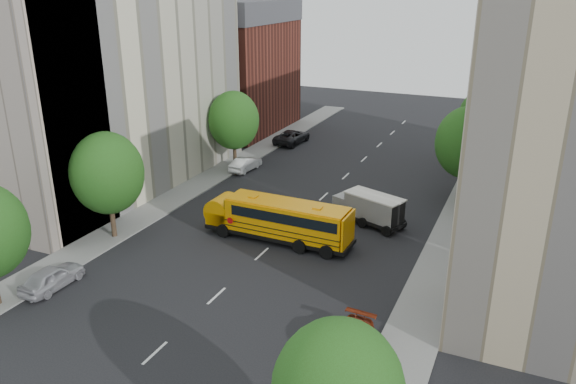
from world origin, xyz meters
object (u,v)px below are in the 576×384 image
Objects in this scene: safari_truck at (369,208)px; parked_car_1 at (245,164)px; street_tree_1 at (107,173)px; street_tree_5 at (483,117)px; parked_car_3 at (344,346)px; parked_car_0 at (52,277)px; street_tree_2 at (234,120)px; parked_car_5 at (467,149)px; school_bus at (277,218)px; parked_car_2 at (292,137)px; street_tree_4 at (467,143)px.

parked_car_1 is (-14.80, 7.56, -0.61)m from safari_truck.
street_tree_1 is 1.05× the size of street_tree_5.
parked_car_0 is at bearing -174.08° from parked_car_3.
street_tree_2 is 25.59m from parked_car_0.
street_tree_5 reaches higher than parked_car_5.
street_tree_5 is 24.39m from parked_car_1.
street_tree_5 is at bearing -56.41° from parked_car_5.
parked_car_0 is (-14.80, -17.24, -0.57)m from safari_truck.
school_bus reaches higher than parked_car_2.
parked_car_2 is at bearing 148.21° from safari_truck.
parked_car_0 is 1.03× the size of parked_car_1.
street_tree_1 reaches higher than street_tree_5.
street_tree_4 reaches higher than safari_truck.
street_tree_2 is at bearing -151.39° from street_tree_5.
street_tree_1 is 37.20m from street_tree_5.
street_tree_1 is at bearing -90.00° from street_tree_2.
parked_car_1 is (-20.60, -12.41, -4.03)m from street_tree_5.
parked_car_1 is (0.00, 24.81, -0.04)m from parked_car_0.
parked_car_2 is 1.38× the size of parked_car_5.
parked_car_0 is (1.40, -25.22, -4.11)m from street_tree_2.
school_bus is (-10.99, -13.52, -3.35)m from street_tree_4.
parked_car_5 is (19.04, 3.45, -0.11)m from parked_car_2.
parked_car_3 is at bearing -177.55° from parked_car_0.
street_tree_4 reaches higher than parked_car_1.
parked_car_3 is at bearing -57.66° from safari_truck.
parked_car_0 is (-20.60, -25.22, -4.36)m from street_tree_4.
safari_truck is 22.73m from parked_car_0.
school_bus is 2.75× the size of parked_car_5.
street_tree_5 is at bearing 28.61° from street_tree_2.
street_tree_2 is (0.00, 18.00, -0.12)m from street_tree_1.
school_bus reaches higher than parked_car_0.
street_tree_1 reaches higher than parked_car_2.
parked_car_3 is (18.24, -35.13, -0.06)m from parked_car_2.
street_tree_4 is 21.07m from parked_car_1.
parked_car_5 is at bearing 57.30° from street_tree_1.
street_tree_2 reaches higher than parked_car_5.
parked_car_2 reaches higher than parked_car_5.
safari_truck is at bearing -106.20° from street_tree_5.
street_tree_2 is at bearing -12.24° from parked_car_1.
parked_car_2 is at bearing -90.06° from parked_car_0.
school_bus is at bearing -129.10° from street_tree_4.
parked_car_5 is (19.20, 14.51, -0.01)m from parked_car_1.
parked_car_1 is at bearing -16.41° from street_tree_2.
parked_car_3 is at bearing -91.37° from parked_car_5.
parked_car_3 is (19.80, -24.49, -4.12)m from street_tree_2.
parked_car_2 is 19.35m from parked_car_5.
school_bus is 16.29m from parked_car_1.
parked_car_2 is at bearing -176.20° from street_tree_5.
parked_car_3 is (-2.20, -36.49, -4.00)m from street_tree_5.
street_tree_5 is at bearing 67.77° from school_bus.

